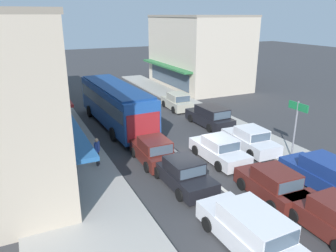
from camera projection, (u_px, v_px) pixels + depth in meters
ground_plane at (188, 161)px, 19.56m from camera, size 140.00×140.00×0.00m
lane_centre_line at (160, 139)px, 22.98m from camera, size 0.20×28.00×0.01m
sidewalk_left at (56, 144)px, 21.92m from camera, size 5.20×44.00×0.14m
kerb_right at (219, 119)px, 27.18m from camera, size 2.80×44.00×0.12m
building_right_far at (198, 51)px, 38.84m from camera, size 8.77×12.28×8.24m
city_bus at (116, 103)px, 25.10m from camera, size 3.02×10.94×3.23m
sedan_behind_bus_near at (183, 174)px, 16.56m from camera, size 1.99×4.25×1.47m
wagon_queue_far_back at (250, 229)px, 12.13m from camera, size 2.03×4.55×1.58m
hatchback_queue_gap_filler at (272, 185)px, 15.38m from camera, size 1.93×3.76×1.54m
sedan_behind_bus_mid at (219, 150)px, 19.44m from camera, size 1.94×4.22×1.47m
hatchback_adjacent_lane_trail at (153, 151)px, 19.13m from camera, size 1.84×3.71×1.54m
hatchback_adjacent_lane_lead at (333, 218)px, 12.88m from camera, size 1.84×3.71×1.54m
parked_wagon_kerb_front at (325, 174)px, 16.28m from camera, size 2.00×4.53×1.58m
parked_sedan_kerb_second at (250, 140)px, 20.99m from camera, size 2.02×4.26×1.47m
parked_wagon_kerb_third at (210, 116)px, 25.53m from camera, size 2.05×4.56×1.58m
parked_hatchback_kerb_rear at (177, 102)px, 29.96m from camera, size 1.92×3.75×1.54m
traffic_light_downstreet at (65, 74)px, 31.61m from camera, size 0.33×0.24×4.20m
directional_road_sign at (297, 117)px, 18.92m from camera, size 0.10×1.40×3.60m
pedestrian_with_handbag_near at (67, 102)px, 28.63m from camera, size 0.45×0.63×1.63m
pedestrian_browsing_midblock at (97, 150)px, 18.39m from camera, size 0.37×0.51×1.63m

